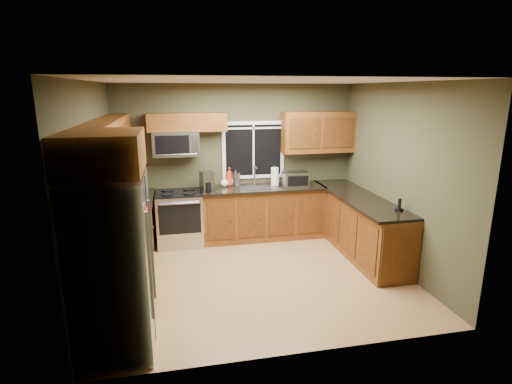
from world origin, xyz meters
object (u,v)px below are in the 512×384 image
object	(u,v)px
microwave	(176,143)
soap_bottle_a	(229,177)
refrigerator	(113,266)
toaster_oven	(295,179)
cordless_phone	(399,207)
paper_towel_roll	(275,176)
soap_bottle_b	(276,179)
soap_bottle_c	(224,182)
coffee_maker	(207,182)
kettle	(235,179)
range	(180,218)

from	to	relation	value
microwave	soap_bottle_a	world-z (taller)	microwave
soap_bottle_a	refrigerator	bearing A→B (deg)	-117.91
toaster_oven	cordless_phone	size ratio (longest dim) A/B	2.43
refrigerator	microwave	distance (m)	3.10
paper_towel_roll	soap_bottle_b	world-z (taller)	paper_towel_roll
refrigerator	soap_bottle_c	xyz separation A→B (m)	(1.49, 2.96, 0.12)
refrigerator	toaster_oven	size ratio (longest dim) A/B	4.05
coffee_maker	paper_towel_roll	bearing A→B (deg)	9.77
microwave	refrigerator	bearing A→B (deg)	-103.34
toaster_oven	paper_towel_roll	world-z (taller)	paper_towel_roll
kettle	coffee_maker	bearing A→B (deg)	-153.41
coffee_maker	refrigerator	bearing A→B (deg)	-113.49
refrigerator	range	bearing A→B (deg)	76.03
coffee_maker	soap_bottle_c	size ratio (longest dim) A/B	1.96
microwave	coffee_maker	bearing A→B (deg)	-24.22
coffee_maker	paper_towel_roll	distance (m)	1.24
range	microwave	distance (m)	1.27
range	microwave	xyz separation A→B (m)	(-0.00, 0.14, 1.26)
soap_bottle_c	cordless_phone	size ratio (longest dim) A/B	0.92
toaster_oven	coffee_maker	size ratio (longest dim) A/B	1.35
coffee_maker	kettle	bearing A→B (deg)	26.59
microwave	paper_towel_roll	distance (m)	1.81
soap_bottle_c	kettle	bearing A→B (deg)	-1.94
paper_towel_roll	range	bearing A→B (deg)	-175.62
range	kettle	size ratio (longest dim) A/B	3.20
refrigerator	paper_towel_roll	xyz separation A→B (m)	(2.39, 2.90, 0.20)
toaster_oven	paper_towel_roll	size ratio (longest dim) A/B	1.28
soap_bottle_c	cordless_phone	bearing A→B (deg)	-41.52
soap_bottle_b	kettle	bearing A→B (deg)	-176.19
paper_towel_roll	toaster_oven	bearing A→B (deg)	-30.04
soap_bottle_c	paper_towel_roll	bearing A→B (deg)	-3.62
soap_bottle_b	soap_bottle_c	world-z (taller)	soap_bottle_b
range	soap_bottle_a	size ratio (longest dim) A/B	2.86
kettle	soap_bottle_b	xyz separation A→B (m)	(0.75, 0.05, -0.05)
soap_bottle_c	cordless_phone	distance (m)	2.96
refrigerator	range	world-z (taller)	refrigerator
soap_bottle_c	toaster_oven	bearing A→B (deg)	-11.35
range	kettle	bearing A→B (deg)	10.23
kettle	cordless_phone	bearing A→B (deg)	-44.13
soap_bottle_a	microwave	bearing A→B (deg)	-174.02
paper_towel_roll	soap_bottle_c	xyz separation A→B (m)	(-0.90, 0.06, -0.07)
soap_bottle_b	cordless_phone	size ratio (longest dim) A/B	0.96
range	soap_bottle_c	bearing A→B (deg)	13.17
range	toaster_oven	world-z (taller)	toaster_oven
microwave	toaster_oven	world-z (taller)	microwave
toaster_oven	coffee_maker	distance (m)	1.55
refrigerator	kettle	bearing A→B (deg)	60.21
microwave	kettle	bearing A→B (deg)	2.53
kettle	paper_towel_roll	bearing A→B (deg)	-4.09
refrigerator	microwave	xyz separation A→B (m)	(0.69, 2.91, 0.83)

